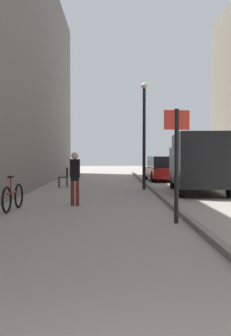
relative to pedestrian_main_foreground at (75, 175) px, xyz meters
The scene contains 9 objects.
ground_plane 2.04m from the pedestrian_main_foreground, 42.48° to the left, with size 80.00×80.00×0.00m, color gray.
kerb_strip 3.28m from the pedestrian_main_foreground, 22.71° to the left, with size 0.16×40.00×0.12m, color slate.
pedestrian_main_foreground is the anchor object (origin of this frame).
delivery_van 6.26m from the pedestrian_main_foreground, 41.40° to the left, with size 2.38×5.53×2.39m.
parked_car 12.21m from the pedestrian_main_foreground, 69.84° to the left, with size 2.01×4.29×1.45m.
street_sign_post 4.03m from the pedestrian_main_foreground, 49.68° to the right, with size 0.60×0.14×2.60m.
lamp_post 6.43m from the pedestrian_main_foreground, 65.32° to the left, with size 0.28×0.28×4.76m.
bicycle_leaning 1.99m from the pedestrian_main_foreground, 149.01° to the right, with size 0.19×1.77×0.98m.
cafe_chair_near_window 7.08m from the pedestrian_main_foreground, 99.11° to the left, with size 0.53×0.53×0.94m.
Camera 1 is at (-0.25, -1.17, 1.57)m, focal length 42.14 mm.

